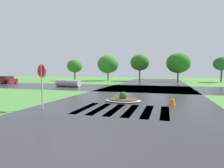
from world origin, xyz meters
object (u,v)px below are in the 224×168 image
Objects in this scene: drainage_pipe_stack at (68,83)px; median_island at (123,99)px; traffic_cone at (172,100)px; stop_sign at (42,76)px; car_white_sedan at (4,80)px.

median_island is at bearing -44.56° from drainage_pipe_stack.
stop_sign is at bearing -154.78° from traffic_cone.
median_island is at bearing 158.07° from car_white_sedan.
car_white_sedan is 30.86m from traffic_cone.
traffic_cone reaches higher than median_island.
car_white_sedan is at bearing 153.58° from traffic_cone.
stop_sign is 15.19m from drainage_pipe_stack.
stop_sign is 3.69× the size of traffic_cone.
median_island is 13.98m from drainage_pipe_stack.
median_island is at bearing 168.81° from traffic_cone.
drainage_pipe_stack is at bearing 131.25° from stop_sign.
stop_sign is at bearing -65.87° from drainage_pipe_stack.
stop_sign is 5.77m from median_island.
stop_sign is 0.99× the size of median_island.
drainage_pipe_stack is 16.91m from traffic_cone.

